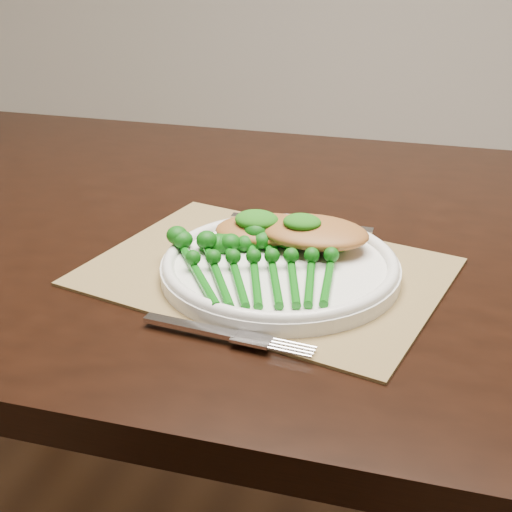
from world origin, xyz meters
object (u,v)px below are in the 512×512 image
(chicken_fillet_left, at_px, (266,229))
(placemat, at_px, (266,272))
(dinner_plate, at_px, (280,266))
(broccolini_bundle, at_px, (264,273))
(dining_table, at_px, (307,446))

(chicken_fillet_left, bearing_deg, placemat, -93.02)
(dinner_plate, distance_m, broccolini_bundle, 0.04)
(placemat, bearing_deg, broccolini_bundle, -65.12)
(broccolini_bundle, bearing_deg, placemat, 83.30)
(dining_table, distance_m, dinner_plate, 0.42)
(dining_table, bearing_deg, chicken_fillet_left, -115.61)
(dinner_plate, bearing_deg, broccolini_bundle, -101.51)
(dining_table, height_order, placemat, placemat)
(placemat, distance_m, dinner_plate, 0.03)
(placemat, height_order, dinner_plate, dinner_plate)
(dining_table, bearing_deg, dinner_plate, -93.89)
(dinner_plate, height_order, chicken_fillet_left, chicken_fillet_left)
(placemat, height_order, chicken_fillet_left, chicken_fillet_left)
(dinner_plate, relative_size, chicken_fillet_left, 2.20)
(placemat, xyz_separation_m, chicken_fillet_left, (-0.02, 0.05, 0.03))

